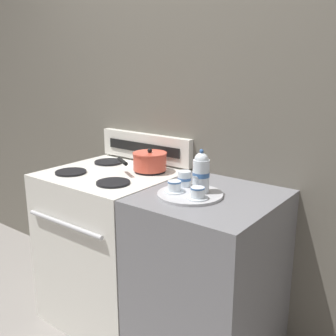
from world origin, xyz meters
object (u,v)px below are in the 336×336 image
serving_tray (190,194)px  creamer_jug (184,179)px  teacup_left (174,186)px  teapot (201,172)px  teacup_right (197,193)px  stove (114,245)px  saucepan (149,161)px

serving_tray → creamer_jug: bearing=139.4°
serving_tray → teacup_left: size_ratio=3.15×
teapot → teacup_right: 0.12m
stove → teacup_left: 0.74m
stove → teapot: (0.63, -0.02, 0.57)m
stove → creamer_jug: (0.52, 0.01, 0.52)m
teacup_left → creamer_jug: bearing=97.7°
stove → saucepan: (0.17, 0.15, 0.53)m
stove → serving_tray: 0.77m
stove → creamer_jug: bearing=0.7°
creamer_jug → stove: bearing=-179.3°
teacup_right → serving_tray: bearing=147.5°
teapot → teacup_left: bearing=-143.9°
teapot → stove: bearing=178.0°
teacup_right → creamer_jug: bearing=142.9°
stove → serving_tray: size_ratio=2.98×
saucepan → teacup_left: 0.44m
stove → creamer_jug: 0.73m
teapot → teacup_right: (0.04, -0.09, -0.07)m
teacup_left → teacup_right: 0.14m
saucepan → teacup_right: bearing=-27.3°
serving_tray → teacup_right: 0.09m
serving_tray → teacup_right: size_ratio=3.15×
stove → teacup_right: 0.85m
teacup_left → teacup_right: bearing=-6.0°
saucepan → teacup_right: size_ratio=2.85×
saucepan → teacup_right: (0.50, -0.26, -0.02)m
teacup_left → stove: bearing=169.8°
teacup_right → creamer_jug: creamer_jug is taller
teapot → teacup_left: teapot is taller
stove → saucepan: saucepan is taller
teacup_right → creamer_jug: (-0.16, 0.12, 0.01)m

